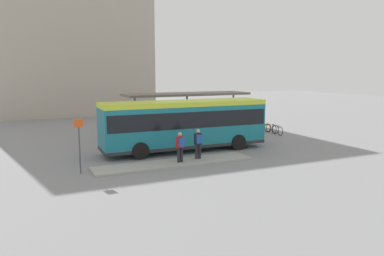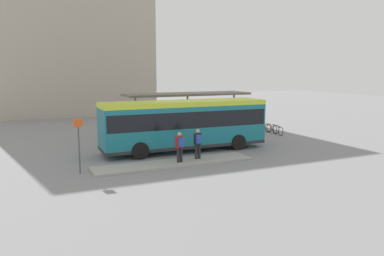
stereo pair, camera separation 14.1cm
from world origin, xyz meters
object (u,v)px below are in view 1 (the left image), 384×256
at_px(city_bus, 185,122).
at_px(potted_planter_far_side, 240,127).
at_px(pedestrian_waiting, 198,142).
at_px(bicycle_white, 277,130).
at_px(bicycle_orange, 271,128).
at_px(potted_planter_near_shelter, 202,130).
at_px(bicycle_yellow, 265,127).
at_px(pedestrian_companion, 180,145).
at_px(platform_sign, 79,143).

height_order(city_bus, potted_planter_far_side, city_bus).
relative_size(pedestrian_waiting, bicycle_white, 1.00).
relative_size(bicycle_orange, potted_planter_near_shelter, 1.42).
distance_m(city_bus, bicycle_yellow, 10.62).
bearing_deg(city_bus, bicycle_white, 16.34).
xyz_separation_m(bicycle_white, bicycle_yellow, (0.10, 1.77, -0.02)).
xyz_separation_m(city_bus, bicycle_orange, (9.54, 3.49, -1.52)).
xyz_separation_m(city_bus, bicycle_white, (9.45, 2.60, -1.53)).
distance_m(bicycle_white, potted_planter_far_side, 3.07).
relative_size(pedestrian_companion, platform_sign, 0.61).
distance_m(pedestrian_waiting, bicycle_yellow, 12.39).
relative_size(bicycle_orange, platform_sign, 0.64).
relative_size(bicycle_orange, bicycle_yellow, 1.07).
bearing_deg(city_bus, bicycle_orange, 21.04).
distance_m(city_bus, bicycle_white, 9.92).
relative_size(pedestrian_waiting, bicycle_orange, 0.98).
relative_size(potted_planter_far_side, platform_sign, 0.45).
xyz_separation_m(bicycle_orange, potted_planter_near_shelter, (-6.42, 0.21, 0.26)).
relative_size(bicycle_yellow, platform_sign, 0.59).
height_order(pedestrian_waiting, platform_sign, platform_sign).
bearing_deg(bicycle_yellow, potted_planter_near_shelter, -84.13).
distance_m(pedestrian_waiting, pedestrian_companion, 1.31).
distance_m(bicycle_orange, bicycle_yellow, 0.89).
relative_size(pedestrian_waiting, bicycle_yellow, 1.05).
relative_size(pedestrian_companion, potted_planter_far_side, 1.34).
xyz_separation_m(pedestrian_waiting, pedestrian_companion, (-1.26, -0.33, -0.02)).
bearing_deg(bicycle_yellow, bicycle_orange, -0.92).
xyz_separation_m(pedestrian_companion, potted_planter_near_shelter, (4.80, 6.96, -0.45)).
bearing_deg(pedestrian_waiting, potted_planter_near_shelter, -20.50).
distance_m(potted_planter_far_side, platform_sign, 15.31).
bearing_deg(bicycle_white, city_bus, 113.20).
bearing_deg(pedestrian_companion, bicycle_yellow, -62.07).
bearing_deg(city_bus, pedestrian_companion, -116.49).
distance_m(city_bus, bicycle_orange, 10.27).
distance_m(bicycle_white, bicycle_yellow, 1.78).
bearing_deg(platform_sign, bicycle_orange, 20.98).
bearing_deg(potted_planter_far_side, bicycle_yellow, 9.79).
height_order(potted_planter_near_shelter, potted_planter_far_side, potted_planter_far_side).
height_order(city_bus, platform_sign, city_bus).
relative_size(city_bus, potted_planter_far_side, 8.49).
xyz_separation_m(pedestrian_waiting, bicycle_white, (9.88, 5.53, -0.74)).
relative_size(pedestrian_waiting, potted_planter_near_shelter, 1.38).
bearing_deg(platform_sign, bicycle_yellow, 23.59).
bearing_deg(bicycle_white, bicycle_orange, 2.36).
bearing_deg(platform_sign, city_bus, 22.14).
distance_m(bicycle_yellow, platform_sign, 18.14).
distance_m(bicycle_white, bicycle_orange, 0.89).
relative_size(city_bus, platform_sign, 3.86).
bearing_deg(city_bus, potted_planter_far_side, 31.11).
relative_size(city_bus, bicycle_orange, 6.07).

